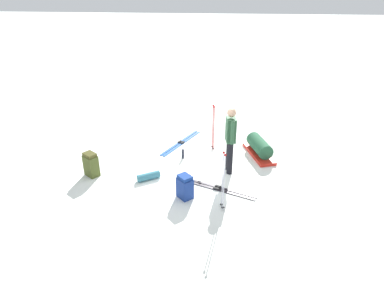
% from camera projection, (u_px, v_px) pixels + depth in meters
% --- Properties ---
extents(ground_plane, '(80.00, 80.00, 0.00)m').
position_uv_depth(ground_plane, '(192.00, 168.00, 8.99)').
color(ground_plane, white).
extents(skier_standing, '(0.57, 0.27, 1.70)m').
position_uv_depth(skier_standing, '(230.00, 137.00, 8.44)').
color(skier_standing, black).
rests_on(skier_standing, ground_plane).
extents(ski_pair_near, '(0.86, 1.81, 0.05)m').
position_uv_depth(ski_pair_near, '(217.00, 188.00, 8.14)').
color(ski_pair_near, black).
rests_on(ski_pair_near, ground_plane).
extents(ski_pair_far, '(1.82, 1.00, 0.05)m').
position_uv_depth(ski_pair_far, '(181.00, 143.00, 10.34)').
color(ski_pair_far, '#2151A0').
rests_on(ski_pair_far, ground_plane).
extents(backpack_large_dark, '(0.42, 0.41, 0.56)m').
position_uv_depth(backpack_large_dark, '(185.00, 187.00, 7.71)').
color(backpack_large_dark, navy).
rests_on(backpack_large_dark, ground_plane).
extents(backpack_bright, '(0.41, 0.43, 0.62)m').
position_uv_depth(backpack_bright, '(91.00, 165.00, 8.55)').
color(backpack_bright, '#434C20').
rests_on(backpack_bright, ground_plane).
extents(ski_poles_planted_near, '(0.17, 0.10, 1.34)m').
position_uv_depth(ski_poles_planted_near, '(223.00, 179.00, 7.13)').
color(ski_poles_planted_near, '#B6B6C8').
rests_on(ski_poles_planted_near, ground_plane).
extents(ski_poles_planted_far, '(0.18, 0.10, 1.33)m').
position_uv_depth(ski_poles_planted_far, '(213.00, 126.00, 9.65)').
color(ski_poles_planted_far, maroon).
rests_on(ski_poles_planted_far, ground_plane).
extents(gear_sled, '(1.44, 0.84, 0.49)m').
position_uv_depth(gear_sled, '(259.00, 148.00, 9.57)').
color(gear_sled, red).
rests_on(gear_sled, ground_plane).
extents(sleeping_mat_rolled, '(0.44, 0.56, 0.18)m').
position_uv_depth(sleeping_mat_rolled, '(149.00, 176.00, 8.47)').
color(sleeping_mat_rolled, teal).
rests_on(sleeping_mat_rolled, ground_plane).
extents(thermos_bottle, '(0.07, 0.07, 0.26)m').
position_uv_depth(thermos_bottle, '(183.00, 154.00, 9.44)').
color(thermos_bottle, black).
rests_on(thermos_bottle, ground_plane).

